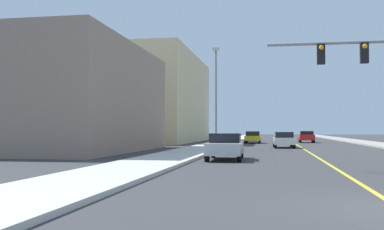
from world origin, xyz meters
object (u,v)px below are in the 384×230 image
(street_lamp, at_px, (216,92))
(car_silver, at_px, (225,146))
(car_white, at_px, (284,140))
(car_yellow, at_px, (253,137))
(car_red, at_px, (307,137))

(street_lamp, xyz_separation_m, car_silver, (1.98, -12.01, -3.90))
(street_lamp, distance_m, car_white, 8.11)
(car_yellow, bearing_deg, car_silver, 89.03)
(car_white, bearing_deg, street_lamp, -142.02)
(car_white, height_order, car_red, car_red)
(car_yellow, distance_m, car_silver, 29.36)
(car_red, relative_size, car_silver, 0.87)
(car_silver, bearing_deg, car_red, -103.44)
(street_lamp, height_order, car_red, street_lamp)
(car_white, relative_size, car_silver, 1.03)
(street_lamp, bearing_deg, car_yellow, 82.69)
(street_lamp, bearing_deg, car_white, 39.61)
(street_lamp, relative_size, car_silver, 1.81)
(car_red, bearing_deg, street_lamp, -111.74)
(street_lamp, relative_size, car_yellow, 1.78)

